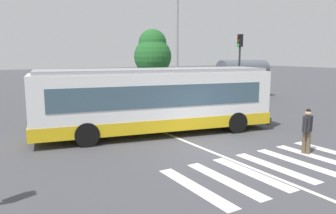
# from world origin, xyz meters

# --- Properties ---
(ground_plane) EXTENTS (160.00, 160.00, 0.00)m
(ground_plane) POSITION_xyz_m (0.00, 0.00, 0.00)
(ground_plane) COLOR #47474C
(city_transit_bus) EXTENTS (11.42, 4.62, 3.06)m
(city_transit_bus) POSITION_xyz_m (-0.72, 3.61, 1.59)
(city_transit_bus) COLOR black
(city_transit_bus) RESTS_ON ground_plane
(pedestrian_crossing_street) EXTENTS (0.55, 0.38, 1.72)m
(pedestrian_crossing_street) POSITION_xyz_m (2.62, -2.10, 0.97)
(pedestrian_crossing_street) COLOR brown
(pedestrian_crossing_street) RESTS_ON ground_plane
(parked_car_white) EXTENTS (1.95, 4.54, 1.35)m
(parked_car_white) POSITION_xyz_m (-1.90, 15.41, 0.77)
(parked_car_white) COLOR black
(parked_car_white) RESTS_ON ground_plane
(parked_car_teal) EXTENTS (2.02, 4.57, 1.35)m
(parked_car_teal) POSITION_xyz_m (0.74, 15.36, 0.77)
(parked_car_teal) COLOR black
(parked_car_teal) RESTS_ON ground_plane
(parked_car_silver) EXTENTS (2.10, 4.61, 1.35)m
(parked_car_silver) POSITION_xyz_m (3.57, 15.70, 0.77)
(parked_car_silver) COLOR black
(parked_car_silver) RESTS_ON ground_plane
(traffic_light_far_corner) EXTENTS (0.33, 0.32, 5.16)m
(traffic_light_far_corner) POSITION_xyz_m (8.96, 8.41, 3.43)
(traffic_light_far_corner) COLOR #28282B
(traffic_light_far_corner) RESTS_ON ground_plane
(bus_stop_shelter) EXTENTS (4.86, 1.54, 3.25)m
(bus_stop_shelter) POSITION_xyz_m (11.89, 11.07, 2.42)
(bus_stop_shelter) COLOR #28282B
(bus_stop_shelter) RESTS_ON ground_plane
(twin_arm_street_lamp) EXTENTS (5.07, 0.32, 10.47)m
(twin_arm_street_lamp) POSITION_xyz_m (4.70, 10.27, 6.36)
(twin_arm_street_lamp) COLOR #939399
(twin_arm_street_lamp) RESTS_ON ground_plane
(background_tree_right) EXTENTS (3.48, 3.48, 6.05)m
(background_tree_right) POSITION_xyz_m (6.61, 17.49, 3.87)
(background_tree_right) COLOR brown
(background_tree_right) RESTS_ON ground_plane
(crosswalk_painted_stripes) EXTENTS (6.98, 3.31, 0.01)m
(crosswalk_painted_stripes) POSITION_xyz_m (0.43, -2.55, 0.00)
(crosswalk_painted_stripes) COLOR silver
(crosswalk_painted_stripes) RESTS_ON ground_plane
(lane_center_line) EXTENTS (0.16, 24.00, 0.01)m
(lane_center_line) POSITION_xyz_m (-0.29, 2.00, 0.00)
(lane_center_line) COLOR silver
(lane_center_line) RESTS_ON ground_plane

